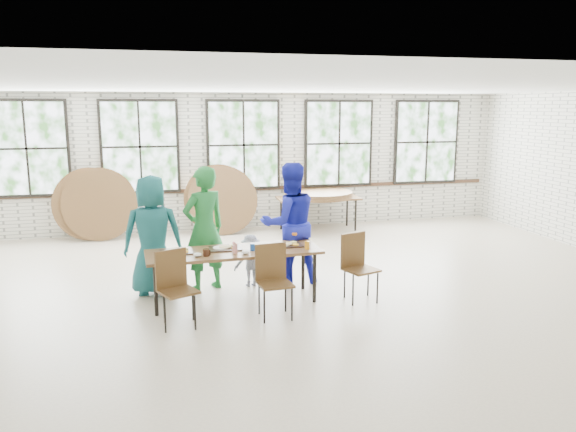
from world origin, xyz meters
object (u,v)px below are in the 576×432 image
(dining_table, at_px, (234,254))
(chair_near_left, at_px, (175,281))
(chair_near_right, at_px, (273,274))
(storage_table, at_px, (318,200))

(dining_table, xyz_separation_m, chair_near_left, (-0.85, -0.65, -0.13))
(chair_near_right, xyz_separation_m, storage_table, (2.10, 4.83, 0.13))
(storage_table, bearing_deg, chair_near_left, -122.47)
(chair_near_right, distance_m, storage_table, 5.27)
(dining_table, xyz_separation_m, storage_table, (2.51, 4.19, -0.00))
(dining_table, relative_size, chair_near_right, 2.56)
(chair_near_left, bearing_deg, dining_table, 14.03)
(chair_near_left, distance_m, chair_near_right, 1.25)
(dining_table, height_order, storage_table, same)
(chair_near_left, xyz_separation_m, storage_table, (3.35, 4.84, 0.13))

